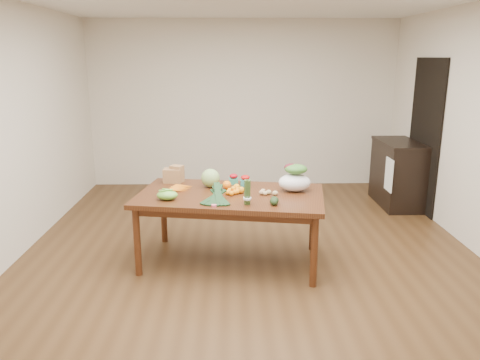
{
  "coord_description": "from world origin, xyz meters",
  "views": [
    {
      "loc": [
        -0.2,
        -4.74,
        2.11
      ],
      "look_at": [
        -0.1,
        0.0,
        0.86
      ],
      "focal_mm": 35.0,
      "sensor_mm": 36.0,
      "label": 1
    }
  ],
  "objects_px": {
    "kale_bunch": "(216,195)",
    "asparagus_bundle": "(247,192)",
    "cabinet": "(397,173)",
    "mandarin_cluster": "(233,190)",
    "cabbage": "(210,178)",
    "dining_table": "(231,228)",
    "salad_bag": "(295,179)",
    "paper_bag": "(173,174)"
  },
  "relations": [
    {
      "from": "cabbage",
      "to": "cabinet",
      "type": "bearing_deg",
      "value": 32.44
    },
    {
      "from": "cabinet",
      "to": "mandarin_cluster",
      "type": "relative_size",
      "value": 5.67
    },
    {
      "from": "mandarin_cluster",
      "to": "kale_bunch",
      "type": "distance_m",
      "value": 0.37
    },
    {
      "from": "dining_table",
      "to": "cabinet",
      "type": "relative_size",
      "value": 1.84
    },
    {
      "from": "paper_bag",
      "to": "asparagus_bundle",
      "type": "height_order",
      "value": "asparagus_bundle"
    },
    {
      "from": "asparagus_bundle",
      "to": "kale_bunch",
      "type": "bearing_deg",
      "value": 179.16
    },
    {
      "from": "cabbage",
      "to": "kale_bunch",
      "type": "relative_size",
      "value": 0.5
    },
    {
      "from": "cabinet",
      "to": "mandarin_cluster",
      "type": "xyz_separation_m",
      "value": [
        -2.39,
        -1.94,
        0.32
      ]
    },
    {
      "from": "cabinet",
      "to": "kale_bunch",
      "type": "height_order",
      "value": "cabinet"
    },
    {
      "from": "kale_bunch",
      "to": "asparagus_bundle",
      "type": "xyz_separation_m",
      "value": [
        0.3,
        -0.05,
        0.05
      ]
    },
    {
      "from": "cabinet",
      "to": "paper_bag",
      "type": "xyz_separation_m",
      "value": [
        -3.07,
        -1.47,
        0.37
      ]
    },
    {
      "from": "mandarin_cluster",
      "to": "salad_bag",
      "type": "distance_m",
      "value": 0.65
    },
    {
      "from": "kale_bunch",
      "to": "cabbage",
      "type": "bearing_deg",
      "value": 106.43
    },
    {
      "from": "cabinet",
      "to": "asparagus_bundle",
      "type": "distance_m",
      "value": 3.27
    },
    {
      "from": "dining_table",
      "to": "kale_bunch",
      "type": "distance_m",
      "value": 0.57
    },
    {
      "from": "kale_bunch",
      "to": "asparagus_bundle",
      "type": "height_order",
      "value": "asparagus_bundle"
    },
    {
      "from": "dining_table",
      "to": "asparagus_bundle",
      "type": "bearing_deg",
      "value": -57.81
    },
    {
      "from": "kale_bunch",
      "to": "asparagus_bundle",
      "type": "distance_m",
      "value": 0.31
    },
    {
      "from": "dining_table",
      "to": "cabbage",
      "type": "height_order",
      "value": "cabbage"
    },
    {
      "from": "paper_bag",
      "to": "mandarin_cluster",
      "type": "bearing_deg",
      "value": -34.87
    },
    {
      "from": "dining_table",
      "to": "paper_bag",
      "type": "xyz_separation_m",
      "value": [
        -0.64,
        0.47,
        0.47
      ]
    },
    {
      "from": "cabinet",
      "to": "mandarin_cluster",
      "type": "distance_m",
      "value": 3.1
    },
    {
      "from": "paper_bag",
      "to": "cabbage",
      "type": "xyz_separation_m",
      "value": [
        0.43,
        -0.2,
        0.01
      ]
    },
    {
      "from": "dining_table",
      "to": "kale_bunch",
      "type": "relative_size",
      "value": 4.69
    },
    {
      "from": "mandarin_cluster",
      "to": "cabbage",
      "type": "bearing_deg",
      "value": 132.61
    },
    {
      "from": "cabbage",
      "to": "salad_bag",
      "type": "xyz_separation_m",
      "value": [
        0.88,
        -0.18,
        0.03
      ]
    },
    {
      "from": "dining_table",
      "to": "cabbage",
      "type": "relative_size",
      "value": 9.47
    },
    {
      "from": "mandarin_cluster",
      "to": "salad_bag",
      "type": "bearing_deg",
      "value": 7.73
    },
    {
      "from": "dining_table",
      "to": "kale_bunch",
      "type": "xyz_separation_m",
      "value": [
        -0.14,
        -0.32,
        0.45
      ]
    },
    {
      "from": "cabinet",
      "to": "kale_bunch",
      "type": "xyz_separation_m",
      "value": [
        -2.56,
        -2.26,
        0.36
      ]
    },
    {
      "from": "dining_table",
      "to": "salad_bag",
      "type": "relative_size",
      "value": 5.62
    },
    {
      "from": "cabbage",
      "to": "paper_bag",
      "type": "bearing_deg",
      "value": 154.58
    },
    {
      "from": "mandarin_cluster",
      "to": "asparagus_bundle",
      "type": "relative_size",
      "value": 0.72
    },
    {
      "from": "dining_table",
      "to": "asparagus_bundle",
      "type": "relative_size",
      "value": 7.51
    },
    {
      "from": "dining_table",
      "to": "cabinet",
      "type": "xyz_separation_m",
      "value": [
        2.43,
        1.94,
        0.1
      ]
    },
    {
      "from": "cabbage",
      "to": "salad_bag",
      "type": "height_order",
      "value": "salad_bag"
    },
    {
      "from": "cabinet",
      "to": "paper_bag",
      "type": "relative_size",
      "value": 3.86
    },
    {
      "from": "mandarin_cluster",
      "to": "salad_bag",
      "type": "xyz_separation_m",
      "value": [
        0.64,
        0.09,
        0.09
      ]
    },
    {
      "from": "dining_table",
      "to": "salad_bag",
      "type": "bearing_deg",
      "value": 16.46
    },
    {
      "from": "cabinet",
      "to": "asparagus_bundle",
      "type": "relative_size",
      "value": 4.08
    },
    {
      "from": "paper_bag",
      "to": "kale_bunch",
      "type": "relative_size",
      "value": 0.66
    },
    {
      "from": "kale_bunch",
      "to": "cabinet",
      "type": "bearing_deg",
      "value": 50.6
    }
  ]
}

